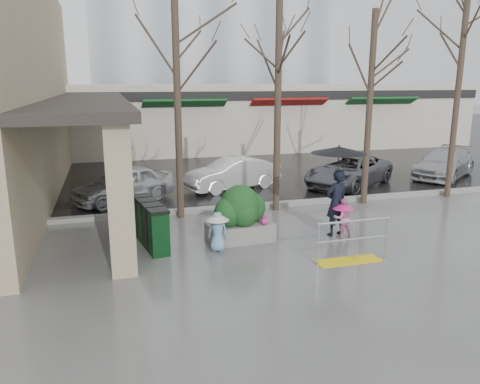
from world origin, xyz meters
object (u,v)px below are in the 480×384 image
child_pink (343,215)px  car_d (444,163)px  child_blue (218,227)px  car_a (123,184)px  tree_midwest (279,47)px  woman (337,181)px  news_boxes (150,224)px  planter (240,214)px  car_c (349,171)px  car_b (232,174)px  tree_mideast (372,61)px  handrail (351,246)px  tree_east (463,46)px  tree_west (176,51)px

child_pink → car_d: size_ratio=0.25×
child_blue → car_a: 6.18m
tree_midwest → woman: tree_midwest is taller
child_blue → news_boxes: size_ratio=0.48×
child_blue → planter: bearing=-121.2°
news_boxes → car_c: car_c is taller
child_blue → car_a: (-2.11, 5.81, 0.01)m
child_pink → news_boxes: bearing=-5.9°
news_boxes → car_b: 6.83m
child_pink → car_b: 6.65m
woman → car_b: 6.50m
child_blue → car_a: bearing=-50.1°
tree_mideast → tree_midwest: bearing=180.0°
car_c → car_a: bearing=-123.2°
handrail → tree_east: tree_east is taller
child_pink → car_a: car_a is taller
planter → tree_mideast: bearing=26.6°
news_boxes → car_c: size_ratio=0.47×
handrail → tree_mideast: (3.14, 4.80, 4.48)m
woman → tree_midwest: bearing=-90.7°
tree_east → child_blue: bearing=-161.2°
child_pink → car_b: (-1.41, 6.50, 0.01)m
tree_midwest → child_pink: tree_midwest is taller
tree_west → planter: (1.21, -2.64, -4.35)m
handrail → car_b: car_b is taller
child_blue → news_boxes: news_boxes is taller
tree_west → planter: size_ratio=3.76×
tree_midwest → news_boxes: bearing=-151.7°
tree_mideast → woman: (-2.60, -2.92, -3.30)m
tree_midwest → woman: size_ratio=2.75×
car_c → tree_west: bearing=-104.0°
woman → news_boxes: (-5.05, 0.58, -0.97)m
tree_mideast → news_boxes: (-7.65, -2.34, -4.27)m
tree_mideast → car_d: size_ratio=1.50×
car_a → car_d: same height
car_b → woman: bearing=-4.9°
child_pink → car_d: car_d is taller
car_a → car_c: same height
tree_midwest → tree_west: bearing=-180.0°
tree_east → tree_west: bearing=180.0°
tree_west → tree_midwest: size_ratio=0.97×
tree_mideast → car_b: tree_mideast is taller
planter → child_pink: bearing=-9.9°
news_boxes → car_a: car_a is taller
news_boxes → car_b: size_ratio=0.56×
woman → planter: bearing=-20.1°
tree_west → car_b: bearing=52.5°
tree_midwest → tree_east: 6.80m
tree_east → tree_mideast: bearing=180.0°
tree_west → news_boxes: size_ratio=3.16×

